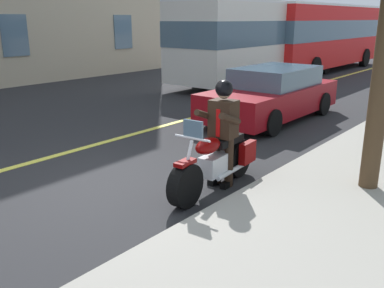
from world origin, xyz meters
name	(u,v)px	position (x,y,z in m)	size (l,w,h in m)	color
ground_plane	(107,185)	(0.00, 0.00, 0.00)	(80.00, 80.00, 0.00)	#28282B
lane_center_stripe	(40,160)	(0.00, -2.00, 0.01)	(60.00, 0.16, 0.01)	#E5DB4C
motorcycle_main	(216,162)	(-1.05, 1.48, 0.45)	(2.22, 0.70, 1.26)	black
rider_main	(223,124)	(-1.23, 1.46, 1.04)	(0.65, 0.58, 1.74)	black
bus_near	(269,37)	(-12.68, -4.26, 1.87)	(11.05, 2.70, 3.30)	white
bus_far	(320,34)	(-17.32, -3.89, 1.87)	(11.05, 2.70, 3.30)	red
car_dark	(272,94)	(-5.95, -0.26, 0.69)	(4.60, 1.92, 1.40)	maroon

